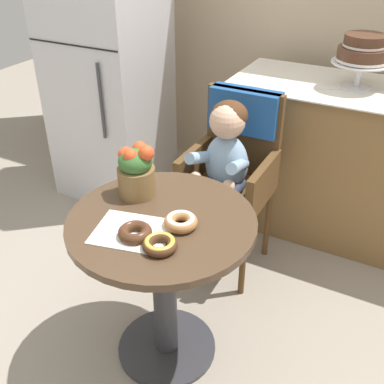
% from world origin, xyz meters
% --- Properties ---
extents(ground_plane, '(8.00, 8.00, 0.00)m').
position_xyz_m(ground_plane, '(0.00, 0.00, 0.00)').
color(ground_plane, gray).
extents(cafe_table, '(0.72, 0.72, 0.72)m').
position_xyz_m(cafe_table, '(0.00, 0.00, 0.51)').
color(cafe_table, '#4C3826').
rests_on(cafe_table, ground).
extents(wicker_chair, '(0.42, 0.45, 0.95)m').
position_xyz_m(wicker_chair, '(-0.02, 0.77, 0.64)').
color(wicker_chair, brown).
rests_on(wicker_chair, ground).
extents(seated_child, '(0.27, 0.32, 0.73)m').
position_xyz_m(seated_child, '(-0.02, 0.61, 0.68)').
color(seated_child, '#8CADCC').
rests_on(seated_child, ground).
extents(paper_napkin, '(0.31, 0.27, 0.00)m').
position_xyz_m(paper_napkin, '(-0.05, -0.12, 0.72)').
color(paper_napkin, white).
rests_on(paper_napkin, cafe_table).
extents(donut_front, '(0.12, 0.12, 0.04)m').
position_xyz_m(donut_front, '(-0.02, -0.14, 0.74)').
color(donut_front, '#4C2D19').
rests_on(donut_front, cafe_table).
extents(donut_mid, '(0.12, 0.12, 0.04)m').
position_xyz_m(donut_mid, '(0.09, -0.16, 0.74)').
color(donut_mid, '#4C2D19').
rests_on(donut_mid, cafe_table).
extents(donut_side, '(0.12, 0.12, 0.04)m').
position_xyz_m(donut_side, '(0.09, -0.01, 0.74)').
color(donut_side, '#AD7542').
rests_on(donut_side, cafe_table).
extents(flower_vase, '(0.16, 0.15, 0.23)m').
position_xyz_m(flower_vase, '(-0.18, 0.11, 0.83)').
color(flower_vase, brown).
rests_on(flower_vase, cafe_table).
extents(display_counter, '(1.56, 0.62, 0.90)m').
position_xyz_m(display_counter, '(0.55, 1.30, 0.45)').
color(display_counter, olive).
rests_on(display_counter, ground).
extents(tiered_cake_stand, '(0.30, 0.30, 0.28)m').
position_xyz_m(tiered_cake_stand, '(0.43, 1.30, 1.09)').
color(tiered_cake_stand, silver).
rests_on(tiered_cake_stand, display_counter).
extents(refrigerator, '(0.64, 0.63, 1.70)m').
position_xyz_m(refrigerator, '(-1.05, 1.10, 0.85)').
color(refrigerator, silver).
rests_on(refrigerator, ground).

